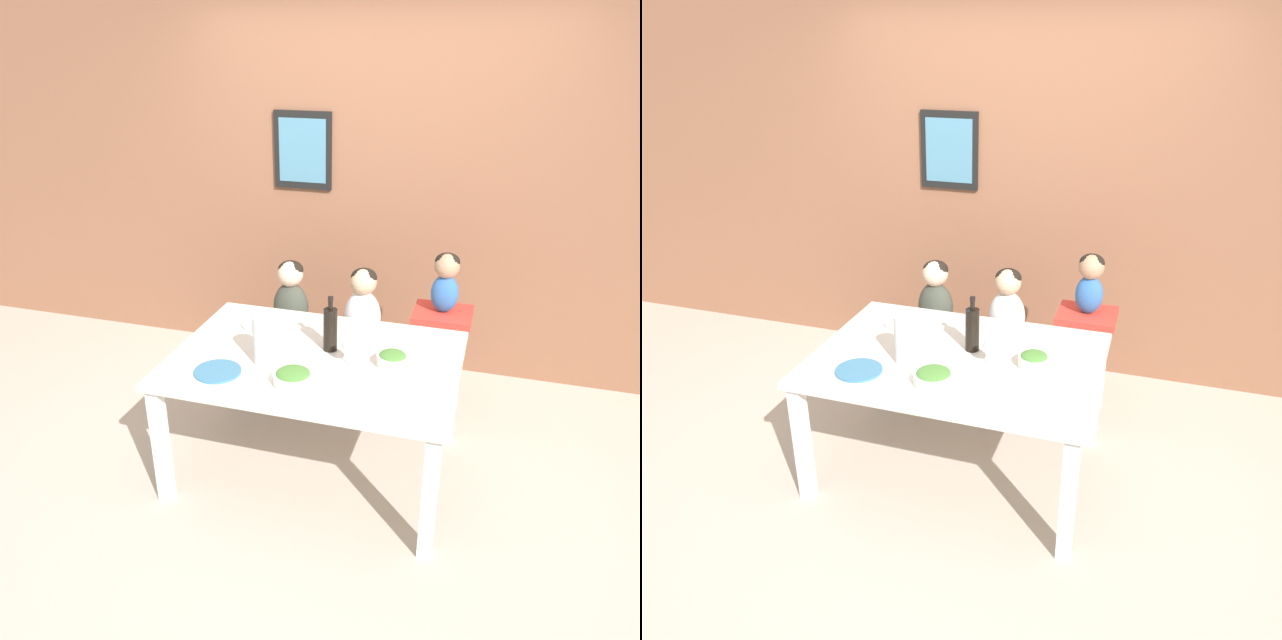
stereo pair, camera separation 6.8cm
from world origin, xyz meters
TOP-DOWN VIEW (x-y plane):
  - ground_plane at (0.00, 0.00)m, footprint 14.00×14.00m
  - wall_back at (-0.00, 1.44)m, footprint 10.00×0.09m
  - dining_table at (0.00, 0.00)m, footprint 1.51×1.08m
  - chair_far_left at (-0.42, 0.79)m, footprint 0.42×0.38m
  - chair_far_center at (0.07, 0.79)m, footprint 0.42×0.38m
  - chair_right_highchair at (0.58, 0.79)m, footprint 0.36×0.32m
  - person_child_left at (-0.42, 0.79)m, footprint 0.24×0.18m
  - person_child_center at (0.07, 0.79)m, footprint 0.24×0.18m
  - person_baby_right at (0.58, 0.80)m, footprint 0.17×0.16m
  - wine_bottle at (0.05, 0.10)m, footprint 0.08×0.08m
  - paper_towel_roll at (-0.24, -0.13)m, footprint 0.11×0.11m
  - wine_glass_near at (0.19, -0.03)m, footprint 0.08×0.08m
  - salad_bowl_large at (-0.02, -0.30)m, footprint 0.20×0.20m
  - salad_bowl_small at (0.41, 0.03)m, footprint 0.16×0.16m
  - dinner_plate_front_left at (-0.43, -0.30)m, footprint 0.24×0.24m
  - dinner_plate_back_left at (-0.42, 0.29)m, footprint 0.24×0.24m

SIDE VIEW (x-z plane):
  - ground_plane at x=0.00m, z-range 0.00..0.00m
  - chair_far_left at x=-0.42m, z-range 0.16..0.61m
  - chair_far_center at x=0.07m, z-range 0.16..0.61m
  - chair_right_highchair at x=0.58m, z-range 0.20..0.93m
  - dining_table at x=0.00m, z-range 0.28..1.00m
  - person_child_left at x=-0.42m, z-range 0.47..0.96m
  - person_child_center at x=0.07m, z-range 0.47..0.96m
  - dinner_plate_front_left at x=-0.43m, z-range 0.73..0.74m
  - dinner_plate_back_left at x=-0.42m, z-range 0.73..0.74m
  - salad_bowl_large at x=-0.02m, z-range 0.73..0.80m
  - salad_bowl_small at x=0.41m, z-range 0.73..0.80m
  - wine_glass_near at x=0.19m, z-range 0.76..0.92m
  - wine_bottle at x=0.05m, z-range 0.70..1.01m
  - paper_towel_roll at x=-0.24m, z-range 0.73..0.99m
  - person_baby_right at x=0.58m, z-range 0.76..1.14m
  - wall_back at x=0.00m, z-range 0.00..2.70m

